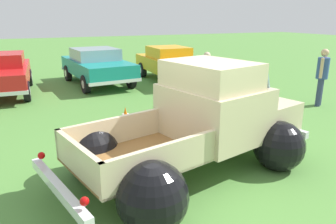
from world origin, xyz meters
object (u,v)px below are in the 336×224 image
lane_cone_0 (126,120)px  spectator_2 (322,74)px  show_car_0 (1,72)px  show_car_1 (97,65)px  show_car_2 (170,63)px  vintage_pickup_truck (202,127)px  spectator_0 (206,75)px

lane_cone_0 → spectator_2: bearing=-1.5°
show_car_0 → spectator_2: spectator_2 is taller
show_car_1 → show_car_2: bearing=73.4°
vintage_pickup_truck → show_car_1: (-0.07, 8.25, 0.03)m
vintage_pickup_truck → spectator_2: bearing=8.2°
vintage_pickup_truck → show_car_1: vintage_pickup_truck is taller
spectator_0 → lane_cone_0: size_ratio=2.57×
vintage_pickup_truck → show_car_0: 8.59m
spectator_2 → lane_cone_0: size_ratio=2.76×
show_car_1 → spectator_0: 5.05m
show_car_2 → spectator_2: spectator_2 is taller
spectator_2 → vintage_pickup_truck: bearing=80.9°
spectator_0 → lane_cone_0: bearing=42.1°
show_car_0 → show_car_2: size_ratio=1.01×
vintage_pickup_truck → show_car_0: vintage_pickup_truck is taller
show_car_1 → lane_cone_0: show_car_1 is taller
show_car_1 → show_car_2: same height
vintage_pickup_truck → spectator_2: vintage_pickup_truck is taller
show_car_2 → spectator_2: size_ratio=2.44×
show_car_1 → vintage_pickup_truck: bearing=-4.7°
show_car_1 → lane_cone_0: 6.02m
show_car_0 → show_car_2: (6.39, -0.19, -0.00)m
vintage_pickup_truck → show_car_2: vintage_pickup_truck is taller
show_car_1 → spectator_2: spectator_2 is taller
show_car_0 → show_car_1: (3.43, 0.40, 0.00)m
spectator_2 → lane_cone_0: (-6.15, 0.16, -0.68)m
show_car_0 → lane_cone_0: 6.23m
show_car_0 → spectator_0: 7.13m
spectator_0 → spectator_2: 3.48m
spectator_0 → spectator_2: bearing=166.1°
spectator_0 → lane_cone_0: (-3.13, -1.55, -0.61)m
spectator_0 → spectator_2: spectator_2 is taller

